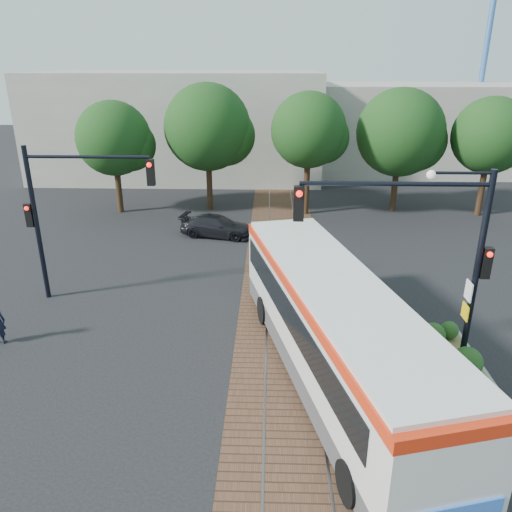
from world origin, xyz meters
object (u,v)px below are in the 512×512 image
at_px(signal_pole_main, 436,244).
at_px(parked_car, 217,226).
at_px(traffic_island, 452,366).
at_px(city_bus, 333,326).
at_px(signal_pole_left, 63,204).

distance_m(signal_pole_main, parked_car, 14.88).
height_order(traffic_island, signal_pole_main, signal_pole_main).
bearing_deg(traffic_island, parked_car, 123.74).
relative_size(city_bus, signal_pole_left, 2.02).
xyz_separation_m(city_bus, parked_car, (-4.71, 12.75, -1.21)).
height_order(signal_pole_left, parked_car, signal_pole_left).
bearing_deg(parked_car, traffic_island, -134.33).
distance_m(signal_pole_left, parked_car, 9.60).
xyz_separation_m(traffic_island, parked_car, (-8.35, 12.50, 0.24)).
bearing_deg(signal_pole_main, signal_pole_left, 158.55).
relative_size(traffic_island, signal_pole_main, 0.87).
relative_size(city_bus, traffic_island, 2.33).
bearing_deg(signal_pole_left, signal_pole_main, -21.45).
height_order(city_bus, parked_car, city_bus).
bearing_deg(signal_pole_main, city_bus, -172.79).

